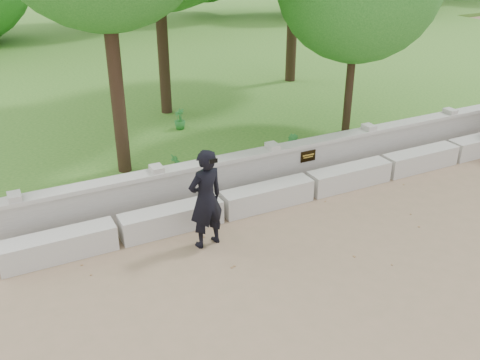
% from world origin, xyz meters
% --- Properties ---
extents(ground, '(80.00, 80.00, 0.00)m').
position_xyz_m(ground, '(0.00, 0.00, 0.00)').
color(ground, '#8B6F55').
rests_on(ground, ground).
extents(lawn, '(40.00, 22.00, 0.25)m').
position_xyz_m(lawn, '(0.00, 14.00, 0.12)').
color(lawn, '#32691F').
rests_on(lawn, ground).
extents(concrete_bench, '(11.90, 0.45, 0.45)m').
position_xyz_m(concrete_bench, '(0.00, 1.90, 0.22)').
color(concrete_bench, beige).
rests_on(concrete_bench, ground).
extents(parapet_wall, '(12.50, 0.35, 0.90)m').
position_xyz_m(parapet_wall, '(0.00, 2.60, 0.46)').
color(parapet_wall, '#B7B5AD').
rests_on(parapet_wall, ground).
extents(man_main, '(0.72, 0.65, 1.79)m').
position_xyz_m(man_main, '(-2.62, 1.16, 0.90)').
color(man_main, black).
rests_on(man_main, ground).
extents(shrub_a, '(0.32, 0.33, 0.53)m').
position_xyz_m(shrub_a, '(-2.33, 3.46, 0.51)').
color(shrub_a, '#28772D').
rests_on(shrub_a, lawn).
extents(shrub_b, '(0.36, 0.37, 0.53)m').
position_xyz_m(shrub_b, '(0.47, 3.30, 0.51)').
color(shrub_b, '#28772D').
rests_on(shrub_b, lawn).
extents(shrub_d, '(0.33, 0.35, 0.54)m').
position_xyz_m(shrub_d, '(-1.19, 6.20, 0.52)').
color(shrub_d, '#28772D').
rests_on(shrub_d, lawn).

